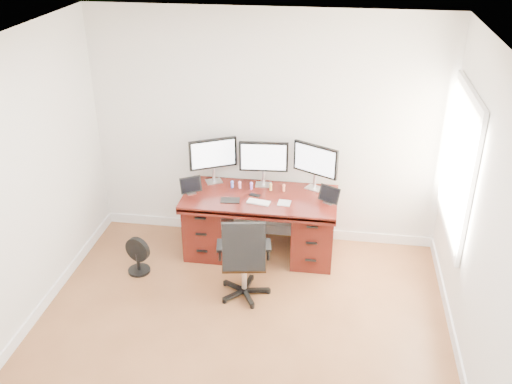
# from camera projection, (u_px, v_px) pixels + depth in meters

# --- Properties ---
(ground) EXTENTS (4.50, 4.50, 0.00)m
(ground) POSITION_uv_depth(u_px,v_px,m) (231.00, 363.00, 5.06)
(ground) COLOR brown
(ground) RESTS_ON ground
(back_wall) EXTENTS (4.00, 0.10, 2.70)m
(back_wall) POSITION_uv_depth(u_px,v_px,m) (266.00, 130.00, 6.42)
(back_wall) COLOR silver
(back_wall) RESTS_ON ground
(right_wall) EXTENTS (0.10, 4.50, 2.70)m
(right_wall) POSITION_uv_depth(u_px,v_px,m) (492.00, 247.00, 4.26)
(right_wall) COLOR silver
(right_wall) RESTS_ON ground
(desk) EXTENTS (1.70, 0.80, 0.75)m
(desk) POSITION_uv_depth(u_px,v_px,m) (260.00, 222.00, 6.48)
(desk) COLOR #46120E
(desk) RESTS_ON ground
(office_chair) EXTENTS (0.59, 0.59, 0.95)m
(office_chair) POSITION_uv_depth(u_px,v_px,m) (244.00, 271.00, 5.77)
(office_chair) COLOR black
(office_chair) RESTS_ON ground
(floor_fan) EXTENTS (0.29, 0.24, 0.42)m
(floor_fan) POSITION_uv_depth(u_px,v_px,m) (138.00, 256.00, 6.21)
(floor_fan) COLOR black
(floor_fan) RESTS_ON ground
(monitor_left) EXTENTS (0.50, 0.29, 0.53)m
(monitor_left) POSITION_uv_depth(u_px,v_px,m) (213.00, 155.00, 6.45)
(monitor_left) COLOR silver
(monitor_left) RESTS_ON desk
(monitor_center) EXTENTS (0.55, 0.15, 0.53)m
(monitor_center) POSITION_uv_depth(u_px,v_px,m) (264.00, 158.00, 6.38)
(monitor_center) COLOR silver
(monitor_center) RESTS_ON desk
(monitor_right) EXTENTS (0.50, 0.29, 0.53)m
(monitor_right) POSITION_uv_depth(u_px,v_px,m) (315.00, 161.00, 6.30)
(monitor_right) COLOR silver
(monitor_right) RESTS_ON desk
(tablet_left) EXTENTS (0.24, 0.18, 0.19)m
(tablet_left) POSITION_uv_depth(u_px,v_px,m) (191.00, 186.00, 6.31)
(tablet_left) COLOR silver
(tablet_left) RESTS_ON desk
(tablet_right) EXTENTS (0.24, 0.18, 0.19)m
(tablet_right) POSITION_uv_depth(u_px,v_px,m) (329.00, 196.00, 6.11)
(tablet_right) COLOR silver
(tablet_right) RESTS_ON desk
(keyboard) EXTENTS (0.26, 0.15, 0.01)m
(keyboard) POSITION_uv_depth(u_px,v_px,m) (259.00, 202.00, 6.15)
(keyboard) COLOR silver
(keyboard) RESTS_ON desk
(trackpad) EXTENTS (0.14, 0.14, 0.01)m
(trackpad) POSITION_uv_depth(u_px,v_px,m) (284.00, 203.00, 6.14)
(trackpad) COLOR silver
(trackpad) RESTS_ON desk
(drawing_tablet) EXTENTS (0.22, 0.15, 0.01)m
(drawing_tablet) POSITION_uv_depth(u_px,v_px,m) (230.00, 200.00, 6.19)
(drawing_tablet) COLOR black
(drawing_tablet) RESTS_ON desk
(phone) EXTENTS (0.13, 0.09, 0.01)m
(phone) POSITION_uv_depth(u_px,v_px,m) (255.00, 195.00, 6.30)
(phone) COLOR black
(phone) RESTS_ON desk
(figurine_blue) EXTENTS (0.04, 0.04, 0.09)m
(figurine_blue) POSITION_uv_depth(u_px,v_px,m) (232.00, 184.00, 6.45)
(figurine_blue) COLOR #5C6FE7
(figurine_blue) RESTS_ON desk
(figurine_pink) EXTENTS (0.04, 0.04, 0.09)m
(figurine_pink) POSITION_uv_depth(u_px,v_px,m) (240.00, 184.00, 6.44)
(figurine_pink) COLOR pink
(figurine_pink) RESTS_ON desk
(figurine_purple) EXTENTS (0.04, 0.04, 0.09)m
(figurine_purple) POSITION_uv_depth(u_px,v_px,m) (251.00, 185.00, 6.42)
(figurine_purple) COLOR #9D5FDF
(figurine_purple) RESTS_ON desk
(figurine_yellow) EXTENTS (0.04, 0.04, 0.09)m
(figurine_yellow) POSITION_uv_depth(u_px,v_px,m) (271.00, 186.00, 6.39)
(figurine_yellow) COLOR #D7AF59
(figurine_yellow) RESTS_ON desk
(figurine_orange) EXTENTS (0.04, 0.04, 0.09)m
(figurine_orange) POSITION_uv_depth(u_px,v_px,m) (284.00, 187.00, 6.37)
(figurine_orange) COLOR #ED805C
(figurine_orange) RESTS_ON desk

